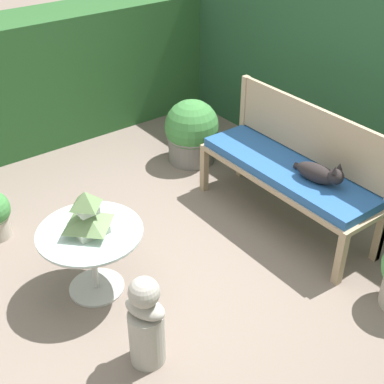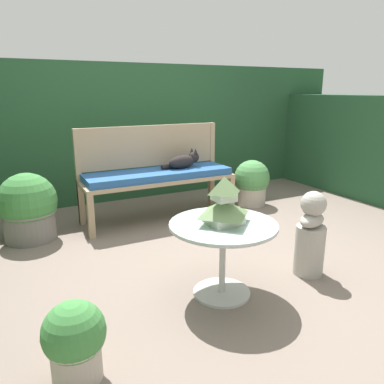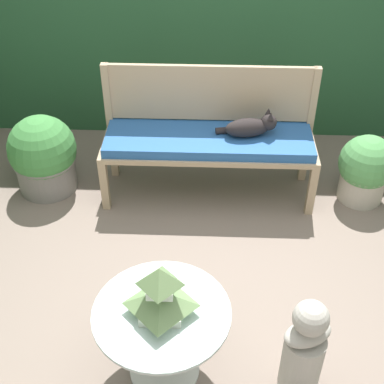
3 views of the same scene
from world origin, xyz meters
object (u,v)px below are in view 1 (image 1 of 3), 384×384
object	(u,v)px
cat	(320,173)
patio_table	(91,244)
garden_bench	(286,174)
potted_plant_patio_mid	(192,133)
garden_bust	(146,323)
pagoda_birdhouse	(87,215)

from	to	relation	value
cat	patio_table	size ratio (longest dim) A/B	0.63
patio_table	garden_bench	bearing A→B (deg)	82.52
potted_plant_patio_mid	patio_table	bearing A→B (deg)	-57.08
patio_table	garden_bust	bearing A→B (deg)	-3.49
patio_table	pagoda_birdhouse	size ratio (longest dim) A/B	2.28
garden_bust	potted_plant_patio_mid	size ratio (longest dim) A/B	1.03
pagoda_birdhouse	garden_bust	bearing A→B (deg)	-3.49
patio_table	garden_bust	xyz separation A→B (m)	(0.77, -0.05, -0.10)
pagoda_birdhouse	potted_plant_patio_mid	xyz separation A→B (m)	(-1.12, 1.73, -0.36)
garden_bench	patio_table	distance (m)	1.72
cat	potted_plant_patio_mid	distance (m)	1.70
garden_bench	cat	xyz separation A→B (m)	(0.32, 0.02, 0.16)
pagoda_birdhouse	garden_bust	xyz separation A→B (m)	(0.77, -0.05, -0.35)
garden_bust	potted_plant_patio_mid	xyz separation A→B (m)	(-1.89, 1.78, -0.01)
cat	potted_plant_patio_mid	xyz separation A→B (m)	(-1.67, 0.01, -0.32)
pagoda_birdhouse	potted_plant_patio_mid	world-z (taller)	pagoda_birdhouse
cat	garden_bench	bearing A→B (deg)	172.88
cat	potted_plant_patio_mid	world-z (taller)	cat
cat	pagoda_birdhouse	bearing A→B (deg)	-117.90
garden_bench	patio_table	size ratio (longest dim) A/B	2.25
garden_bench	cat	bearing A→B (deg)	3.19
cat	pagoda_birdhouse	world-z (taller)	pagoda_birdhouse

